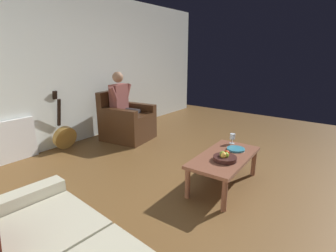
{
  "coord_description": "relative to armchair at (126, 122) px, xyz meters",
  "views": [
    {
      "loc": [
        3.0,
        1.08,
        1.61
      ],
      "look_at": [
        0.14,
        -1.09,
        0.57
      ],
      "focal_mm": 27.18,
      "sensor_mm": 36.0,
      "label": 1
    }
  ],
  "objects": [
    {
      "name": "ground_plane",
      "position": [
        0.26,
        2.39,
        -0.32
      ],
      "size": [
        7.57,
        7.57,
        0.0
      ],
      "primitive_type": "plane",
      "color": "brown"
    },
    {
      "name": "wall_back",
      "position": [
        0.26,
        -0.67,
        1.01
      ],
      "size": [
        6.71,
        0.06,
        2.67
      ],
      "primitive_type": "cube",
      "color": "silver",
      "rests_on": "ground"
    },
    {
      "name": "armchair",
      "position": [
        0.0,
        0.0,
        0.0
      ],
      "size": [
        0.87,
        0.94,
        0.92
      ],
      "rotation": [
        0.0,
        0.0,
        0.15
      ],
      "color": "#3D2312",
      "rests_on": "ground"
    },
    {
      "name": "person_seated",
      "position": [
        0.01,
        -0.04,
        0.36
      ],
      "size": [
        0.62,
        0.58,
        1.27
      ],
      "rotation": [
        0.0,
        0.0,
        0.15
      ],
      "color": "brown",
      "rests_on": "ground"
    },
    {
      "name": "coffee_table",
      "position": [
        0.55,
        2.28,
        0.02
      ],
      "size": [
        1.12,
        0.59,
        0.4
      ],
      "rotation": [
        0.0,
        0.0,
        0.04
      ],
      "color": "brown",
      "rests_on": "ground"
    },
    {
      "name": "guitar",
      "position": [
        1.02,
        -0.47,
        -0.09
      ],
      "size": [
        0.4,
        0.28,
        1.0
      ],
      "color": "#AB7D37",
      "rests_on": "ground"
    },
    {
      "name": "radiator",
      "position": [
        1.78,
        -0.6,
        -0.0
      ],
      "size": [
        0.66,
        0.06,
        0.64
      ],
      "primitive_type": "cube",
      "color": "white",
      "rests_on": "ground"
    },
    {
      "name": "wine_glass_near",
      "position": [
        0.09,
        2.18,
        0.17
      ],
      "size": [
        0.07,
        0.07,
        0.14
      ],
      "color": "silver",
      "rests_on": "coffee_table"
    },
    {
      "name": "fruit_bowl",
      "position": [
        0.68,
        2.35,
        0.11
      ],
      "size": [
        0.27,
        0.27,
        0.11
      ],
      "color": "#361A16",
      "rests_on": "coffee_table"
    },
    {
      "name": "decorative_dish",
      "position": [
        0.29,
        2.32,
        0.09
      ],
      "size": [
        0.23,
        0.23,
        0.02
      ],
      "primitive_type": "cylinder",
      "color": "teal",
      "rests_on": "coffee_table"
    }
  ]
}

